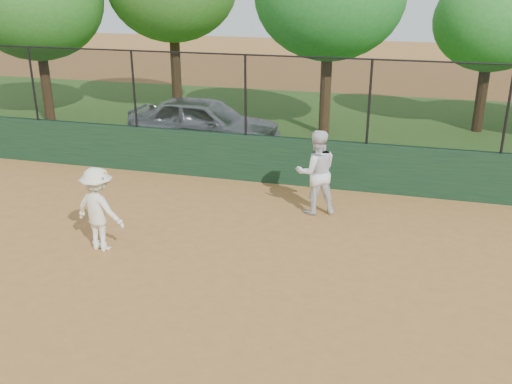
% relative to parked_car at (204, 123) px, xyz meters
% --- Properties ---
extents(ground, '(80.00, 80.00, 0.00)m').
position_rel_parked_car_xyz_m(ground, '(2.51, -8.44, -0.79)').
color(ground, '#AB7037').
rests_on(ground, ground).
extents(back_wall, '(26.00, 0.20, 1.20)m').
position_rel_parked_car_xyz_m(back_wall, '(2.51, -2.44, -0.19)').
color(back_wall, '#1A3921').
rests_on(back_wall, ground).
extents(grass_strip, '(36.00, 12.00, 0.01)m').
position_rel_parked_car_xyz_m(grass_strip, '(2.51, 3.56, -0.78)').
color(grass_strip, '#2E581B').
rests_on(grass_strip, ground).
extents(parked_car, '(4.69, 2.06, 1.57)m').
position_rel_parked_car_xyz_m(parked_car, '(0.00, 0.00, 0.00)').
color(parked_car, '#A4A9AE').
rests_on(parked_car, ground).
extents(player_second, '(1.12, 1.01, 1.88)m').
position_rel_parked_car_xyz_m(player_second, '(4.09, -4.08, 0.16)').
color(player_second, white).
rests_on(player_second, ground).
extents(player_main, '(1.17, 0.82, 1.72)m').
position_rel_parked_car_xyz_m(player_main, '(0.43, -6.96, 0.04)').
color(player_main, white).
rests_on(player_main, ground).
extents(fence_assembly, '(26.00, 0.06, 2.00)m').
position_rel_parked_car_xyz_m(fence_assembly, '(2.48, -2.44, 1.45)').
color(fence_assembly, black).
rests_on(fence_assembly, back_wall).
extents(tree_0, '(4.64, 4.22, 6.16)m').
position_rel_parked_car_xyz_m(tree_0, '(-6.60, 1.80, 3.36)').
color(tree_0, '#462C19').
rests_on(tree_0, ground).
extents(tree_3, '(3.64, 3.31, 5.14)m').
position_rel_parked_car_xyz_m(tree_3, '(8.20, 4.30, 2.77)').
color(tree_3, '#382412').
rests_on(tree_3, ground).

